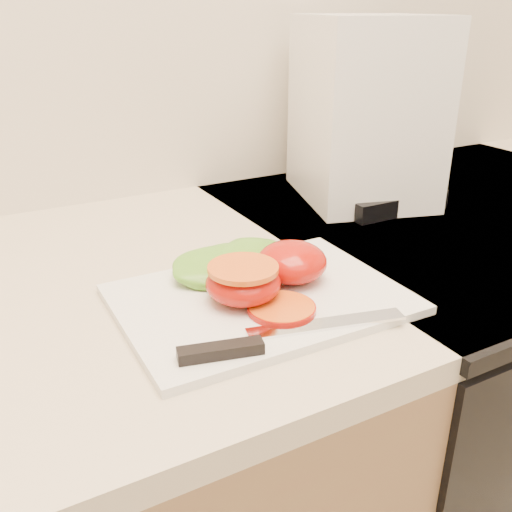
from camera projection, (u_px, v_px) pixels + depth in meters
stove at (441, 423)px, 1.17m from camera, size 0.76×0.66×0.93m
cutting_board at (260, 299)px, 0.65m from camera, size 0.32×0.23×0.01m
tomato_half_dome at (292, 262)px, 0.68m from camera, size 0.08×0.08×0.05m
tomato_half_cut at (243, 282)px, 0.63m from camera, size 0.08×0.08×0.04m
tomato_slice_0 at (282, 308)px, 0.61m from camera, size 0.07×0.07×0.01m
lettuce_leaf_0 at (225, 266)px, 0.69m from camera, size 0.14×0.09×0.02m
lettuce_leaf_1 at (252, 258)px, 0.71m from camera, size 0.14×0.13×0.03m
knife at (265, 339)px, 0.56m from camera, size 0.25×0.06×0.01m
appliance at (364, 111)px, 0.96m from camera, size 0.26×0.30×0.30m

